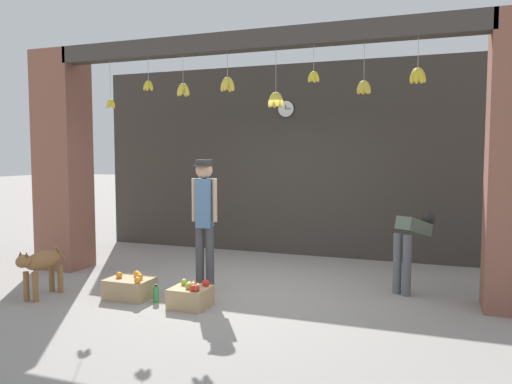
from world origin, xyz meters
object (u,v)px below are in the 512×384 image
(wall_clock, at_px, (286,109))
(worker_stooping, at_px, (411,240))
(dog, at_px, (41,264))
(water_bottle, at_px, (156,294))
(shopkeeper, at_px, (204,213))
(fruit_crate_oranges, at_px, (130,288))
(fruit_crate_apples, at_px, (191,296))

(wall_clock, bearing_deg, worker_stooping, -38.28)
(dog, bearing_deg, water_bottle, 100.48)
(dog, height_order, shopkeeper, shopkeeper)
(fruit_crate_oranges, distance_m, fruit_crate_apples, 0.90)
(dog, relative_size, water_bottle, 3.74)
(dog, xyz_separation_m, shopkeeper, (1.82, 0.95, 0.61))
(shopkeeper, bearing_deg, water_bottle, 53.34)
(dog, relative_size, fruit_crate_oranges, 1.51)
(water_bottle, bearing_deg, fruit_crate_oranges, 172.24)
(water_bottle, bearing_deg, wall_clock, 79.37)
(worker_stooping, height_order, fruit_crate_oranges, worker_stooping)
(fruit_crate_apples, bearing_deg, wall_clock, 87.58)
(fruit_crate_apples, height_order, water_bottle, fruit_crate_apples)
(fruit_crate_oranges, bearing_deg, shopkeeper, 37.95)
(fruit_crate_oranges, bearing_deg, fruit_crate_apples, -4.66)
(worker_stooping, relative_size, fruit_crate_apples, 2.33)
(worker_stooping, relative_size, water_bottle, 4.58)
(dog, height_order, wall_clock, wall_clock)
(water_bottle, bearing_deg, shopkeeper, 61.71)
(worker_stooping, bearing_deg, fruit_crate_oranges, -127.46)
(dog, bearing_deg, fruit_crate_oranges, 107.56)
(worker_stooping, bearing_deg, fruit_crate_apples, -118.65)
(fruit_crate_oranges, xyz_separation_m, fruit_crate_apples, (0.90, -0.07, 0.00))
(fruit_crate_apples, relative_size, wall_clock, 1.49)
(worker_stooping, height_order, wall_clock, wall_clock)
(fruit_crate_apples, distance_m, water_bottle, 0.49)
(fruit_crate_apples, distance_m, wall_clock, 4.19)
(worker_stooping, distance_m, fruit_crate_oranges, 3.68)
(dog, xyz_separation_m, water_bottle, (1.47, 0.31, -0.33))
(dog, distance_m, fruit_crate_oranges, 1.16)
(shopkeeper, distance_m, worker_stooping, 2.73)
(shopkeeper, relative_size, water_bottle, 7.72)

